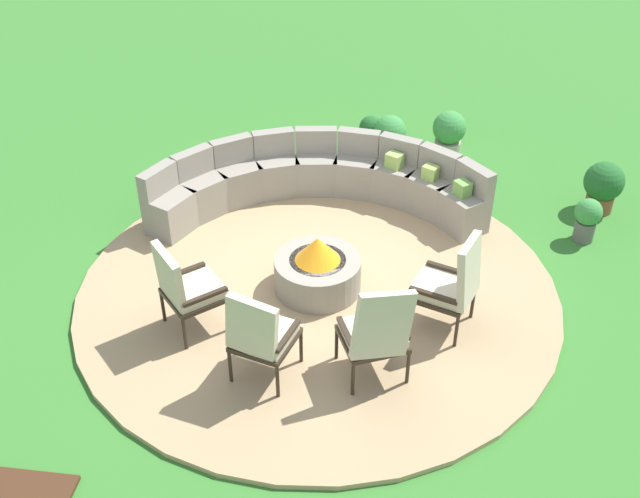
% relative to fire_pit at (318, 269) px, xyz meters
% --- Properties ---
extents(ground_plane, '(24.00, 24.00, 0.00)m').
position_rel_fire_pit_xyz_m(ground_plane, '(0.00, 0.00, -0.32)').
color(ground_plane, '#387A2D').
extents(patio_circle, '(5.33, 5.33, 0.06)m').
position_rel_fire_pit_xyz_m(patio_circle, '(0.00, 0.00, -0.29)').
color(patio_circle, tan).
rests_on(patio_circle, ground_plane).
extents(fire_pit, '(0.96, 0.96, 0.67)m').
position_rel_fire_pit_xyz_m(fire_pit, '(0.00, 0.00, 0.00)').
color(fire_pit, gray).
rests_on(fire_pit, patio_circle).
extents(curved_stone_bench, '(4.20, 1.80, 0.83)m').
position_rel_fire_pit_xyz_m(curved_stone_bench, '(-0.23, 1.73, 0.08)').
color(curved_stone_bench, gray).
rests_on(curved_stone_bench, patio_circle).
extents(lounge_chair_front_left, '(0.80, 0.80, 1.05)m').
position_rel_fire_pit_xyz_m(lounge_chair_front_left, '(-1.22, -0.83, 0.29)').
color(lounge_chair_front_left, '#2D2319').
rests_on(lounge_chair_front_left, patio_circle).
extents(lounge_chair_front_right, '(0.67, 0.69, 1.08)m').
position_rel_fire_pit_xyz_m(lounge_chair_front_right, '(-0.35, -1.44, 0.30)').
color(lounge_chair_front_right, '#2D2319').
rests_on(lounge_chair_front_right, patio_circle).
extents(lounge_chair_back_left, '(0.77, 0.76, 1.15)m').
position_rel_fire_pit_xyz_m(lounge_chair_back_left, '(0.72, -1.30, 0.32)').
color(lounge_chair_back_left, '#2D2319').
rests_on(lounge_chair_back_left, patio_circle).
extents(lounge_chair_back_right, '(0.77, 0.72, 1.12)m').
position_rel_fire_pit_xyz_m(lounge_chair_back_right, '(1.42, -0.46, 0.31)').
color(lounge_chair_back_right, '#2D2319').
rests_on(lounge_chair_back_right, patio_circle).
extents(potted_plant_0, '(0.46, 0.46, 0.72)m').
position_rel_fire_pit_xyz_m(potted_plant_0, '(0.62, 3.09, 0.09)').
color(potted_plant_0, '#605B56').
rests_on(potted_plant_0, ground_plane).
extents(potted_plant_1, '(0.51, 0.51, 0.68)m').
position_rel_fire_pit_xyz_m(potted_plant_1, '(3.39, 2.16, 0.06)').
color(potted_plant_1, brown).
rests_on(potted_plant_1, ground_plane).
extents(potted_plant_2, '(0.33, 0.33, 0.57)m').
position_rel_fire_pit_xyz_m(potted_plant_2, '(3.10, 1.44, 0.00)').
color(potted_plant_2, '#605B56').
rests_on(potted_plant_2, ground_plane).
extents(potted_plant_3, '(0.48, 0.48, 0.67)m').
position_rel_fire_pit_xyz_m(potted_plant_3, '(1.45, 3.44, 0.04)').
color(potted_plant_3, '#A89E8E').
rests_on(potted_plant_3, ground_plane).
extents(potted_plant_4, '(0.34, 0.34, 0.63)m').
position_rel_fire_pit_xyz_m(potted_plant_4, '(0.34, 3.23, 0.03)').
color(potted_plant_4, brown).
rests_on(potted_plant_4, ground_plane).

